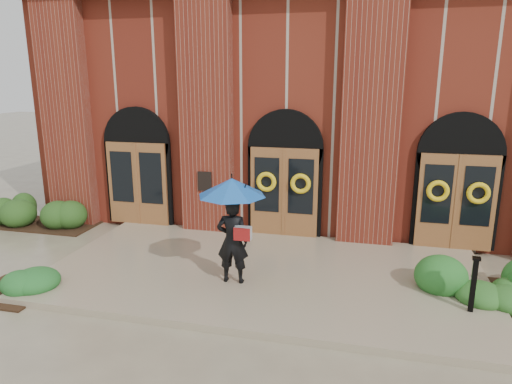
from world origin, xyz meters
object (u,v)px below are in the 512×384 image
(metal_post, at_px, (473,283))
(hedge_wall_left, at_px, (40,213))
(hedge_wall_right, at_px, (504,276))
(man_with_umbrella, at_px, (232,210))

(metal_post, distance_m, hedge_wall_left, 12.34)
(hedge_wall_left, height_order, hedge_wall_right, same)
(man_with_umbrella, xyz_separation_m, metal_post, (4.81, -0.19, -1.05))
(metal_post, height_order, hedge_wall_left, metal_post)
(hedge_wall_left, distance_m, hedge_wall_right, 12.97)
(man_with_umbrella, bearing_deg, hedge_wall_left, -25.89)
(man_with_umbrella, distance_m, hedge_wall_left, 7.80)
(metal_post, bearing_deg, man_with_umbrella, 177.78)
(metal_post, bearing_deg, hedge_wall_right, 55.24)
(hedge_wall_right, bearing_deg, man_with_umbrella, -169.00)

